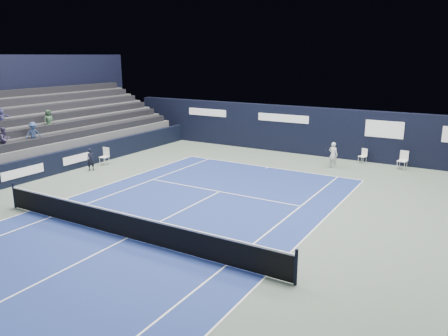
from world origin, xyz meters
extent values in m
plane|color=#536257|center=(0.00, 2.00, 0.00)|extent=(48.00, 48.00, 0.00)
cube|color=navy|center=(0.00, 0.00, 0.00)|extent=(10.97, 23.77, 0.01)
cube|color=white|center=(4.47, 15.72, 0.41)|extent=(0.51, 0.50, 0.04)
cube|color=white|center=(4.54, 15.89, 0.66)|extent=(0.37, 0.18, 0.47)
cylinder|color=white|center=(4.69, 15.81, 0.21)|extent=(0.02, 0.02, 0.41)
cylinder|color=white|center=(4.37, 15.93, 0.21)|extent=(0.02, 0.02, 0.41)
cylinder|color=white|center=(4.57, 15.51, 0.21)|extent=(0.02, 0.02, 0.41)
cylinder|color=white|center=(4.25, 15.64, 0.21)|extent=(0.02, 0.02, 0.41)
cube|color=white|center=(4.54, 15.90, 0.73)|extent=(0.32, 0.19, 0.30)
cube|color=white|center=(6.80, 15.32, 0.50)|extent=(0.56, 0.54, 0.05)
cube|color=white|center=(6.84, 15.54, 0.79)|extent=(0.47, 0.13, 0.57)
cylinder|color=white|center=(7.04, 15.47, 0.25)|extent=(0.03, 0.03, 0.50)
cylinder|color=white|center=(6.64, 15.55, 0.25)|extent=(0.03, 0.03, 0.50)
cylinder|color=white|center=(6.96, 15.10, 0.25)|extent=(0.03, 0.03, 0.50)
cylinder|color=white|center=(6.56, 15.18, 0.25)|extent=(0.03, 0.03, 0.50)
cube|color=white|center=(-8.67, 7.43, 0.48)|extent=(0.49, 0.47, 0.04)
cube|color=white|center=(-8.69, 7.63, 0.76)|extent=(0.46, 0.07, 0.55)
cylinder|color=white|center=(-8.49, 7.63, 0.24)|extent=(0.03, 0.03, 0.48)
cylinder|color=white|center=(-8.88, 7.60, 0.24)|extent=(0.03, 0.03, 0.48)
cylinder|color=white|center=(-8.46, 7.26, 0.24)|extent=(0.03, 0.03, 0.48)
cylinder|color=white|center=(-8.85, 7.23, 0.24)|extent=(0.03, 0.03, 0.48)
imported|color=black|center=(-8.35, 6.11, 0.64)|extent=(0.43, 0.54, 1.27)
cube|color=white|center=(0.00, 11.88, 0.01)|extent=(10.97, 0.06, 0.00)
cube|color=white|center=(5.49, 0.00, 0.01)|extent=(0.06, 23.77, 0.00)
cube|color=white|center=(-5.49, 0.00, 0.01)|extent=(0.06, 23.77, 0.00)
cube|color=white|center=(4.12, 0.00, 0.01)|extent=(0.06, 23.77, 0.00)
cube|color=white|center=(-4.12, 0.00, 0.01)|extent=(0.06, 23.77, 0.00)
cube|color=white|center=(0.00, 6.40, 0.01)|extent=(8.23, 0.06, 0.00)
cube|color=white|center=(0.00, 0.00, 0.01)|extent=(0.06, 12.80, 0.00)
cube|color=white|center=(0.00, 11.73, 0.01)|extent=(0.06, 0.30, 0.00)
cylinder|color=black|center=(6.40, 0.00, 0.55)|extent=(0.10, 0.10, 1.10)
cylinder|color=black|center=(-6.40, 0.00, 0.55)|extent=(0.10, 0.10, 1.10)
cube|color=black|center=(0.00, 0.00, 0.46)|extent=(12.80, 0.03, 0.86)
cube|color=white|center=(0.00, 0.00, 0.91)|extent=(12.80, 0.05, 0.06)
cube|color=black|center=(0.00, 16.50, 1.55)|extent=(26.00, 0.60, 3.10)
cube|color=silver|center=(-7.00, 16.18, 2.30)|extent=(3.20, 0.02, 0.50)
cube|color=silver|center=(-1.00, 16.18, 2.30)|extent=(3.60, 0.02, 0.50)
cube|color=silver|center=(5.50, 16.18, 2.10)|extent=(2.20, 0.02, 1.00)
cube|color=black|center=(-9.50, 6.00, 0.60)|extent=(0.30, 22.00, 1.20)
cube|color=silver|center=(-9.33, 2.50, 0.60)|extent=(0.02, 2.40, 0.45)
cube|color=silver|center=(-9.33, 6.00, 0.60)|extent=(0.02, 2.00, 0.45)
cube|color=#4E4E50|center=(-10.10, 7.00, 0.82)|extent=(0.90, 16.00, 1.65)
cube|color=#464648|center=(-11.00, 7.00, 1.05)|extent=(0.90, 16.00, 2.10)
cube|color=#555557|center=(-11.90, 7.00, 1.27)|extent=(0.90, 16.00, 2.55)
cube|color=#535356|center=(-12.80, 7.00, 1.50)|extent=(0.90, 16.00, 3.00)
cube|color=#474749|center=(-13.70, 7.00, 1.73)|extent=(0.90, 16.00, 3.45)
cube|color=#464649|center=(-14.60, 7.00, 1.95)|extent=(0.90, 16.00, 3.90)
cube|color=black|center=(-10.10, 7.00, 1.85)|extent=(0.63, 15.20, 0.40)
cube|color=black|center=(-11.00, 7.00, 2.30)|extent=(0.63, 15.20, 0.40)
cube|color=black|center=(-11.90, 7.00, 2.75)|extent=(0.63, 15.20, 0.40)
cube|color=black|center=(-12.80, 7.00, 3.20)|extent=(0.63, 15.20, 0.40)
cube|color=black|center=(-13.70, 7.00, 3.65)|extent=(0.63, 15.20, 0.40)
cube|color=black|center=(-14.60, 7.00, 4.10)|extent=(0.63, 15.20, 0.40)
cube|color=black|center=(-15.35, 7.00, 3.20)|extent=(0.60, 18.00, 6.40)
imported|color=#332C4A|center=(-10.10, 2.23, 2.26)|extent=(0.53, 0.65, 1.23)
imported|color=navy|center=(-10.10, 3.88, 2.29)|extent=(0.67, 0.92, 1.27)
imported|color=#29452D|center=(-11.00, 5.61, 2.72)|extent=(0.47, 0.65, 1.24)
imported|color=#3D3D6F|center=(-11.90, 3.35, 3.08)|extent=(0.35, 1.00, 1.06)
imported|color=silver|center=(3.23, 13.78, 0.75)|extent=(0.60, 0.45, 1.50)
cylinder|color=black|center=(3.08, 13.48, 1.05)|extent=(0.03, 0.29, 0.13)
torus|color=black|center=(3.08, 13.23, 1.15)|extent=(0.30, 0.13, 0.29)
camera|label=1|loc=(10.37, -10.69, 6.35)|focal=35.00mm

